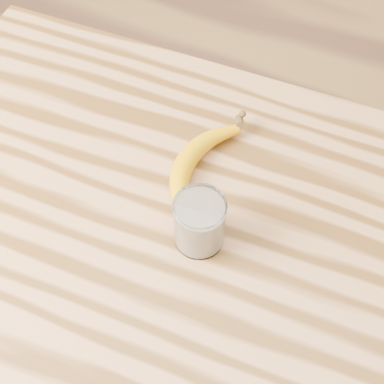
% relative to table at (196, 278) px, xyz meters
% --- Properties ---
extents(room, '(4.04, 4.04, 2.70)m').
position_rel_table_xyz_m(room, '(0.00, 0.00, 0.58)').
color(room, olive).
rests_on(room, ground).
extents(table, '(1.20, 0.80, 0.90)m').
position_rel_table_xyz_m(table, '(0.00, 0.00, 0.00)').
color(table, '#AA7746').
rests_on(table, ground).
extents(smoothie_glass, '(0.08, 0.08, 0.10)m').
position_rel_table_xyz_m(smoothie_glass, '(-0.00, 0.02, 0.18)').
color(smoothie_glass, white).
rests_on(smoothie_glass, table).
extents(banana, '(0.13, 0.31, 0.04)m').
position_rel_table_xyz_m(banana, '(-0.08, 0.14, 0.15)').
color(banana, '#CA8B00').
rests_on(banana, table).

